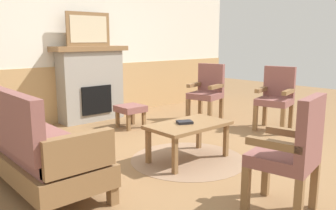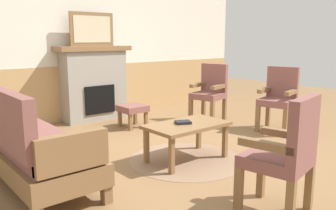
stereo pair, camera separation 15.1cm
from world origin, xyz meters
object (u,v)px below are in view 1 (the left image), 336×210
fireplace (91,83)px  book_on_table (185,122)px  armchair_near_fireplace (207,90)px  framed_picture (88,29)px  couch (32,146)px  armchair_front_left (292,150)px  footstool (131,110)px  coffee_table (189,128)px  armchair_by_window_left (276,95)px

fireplace → book_on_table: fireplace is taller
fireplace → armchair_near_fireplace: 2.01m
framed_picture → couch: size_ratio=0.44×
couch → book_on_table: (1.60, -0.45, 0.06)m
framed_picture → book_on_table: (-0.23, -2.55, -1.10)m
armchair_near_fireplace → armchair_front_left: 3.31m
armchair_near_fireplace → framed_picture: bearing=137.2°
armchair_near_fireplace → fireplace: bearing=137.2°
footstool → armchair_front_left: size_ratio=0.41×
fireplace → armchair_front_left: size_ratio=1.33×
framed_picture → armchair_front_left: framed_picture is taller
fireplace → coffee_table: bearing=-94.3°
armchair_near_fireplace → armchair_front_left: (-1.97, -2.66, 0.00)m
armchair_by_window_left → armchair_near_fireplace: bearing=107.9°
book_on_table → footstool: 1.73m
framed_picture → armchair_by_window_left: framed_picture is taller
book_on_table → armchair_front_left: bearing=-100.2°
fireplace → couch: size_ratio=0.72×
coffee_table → armchair_near_fireplace: 2.07m
fireplace → couch: bearing=-131.1°
fireplace → armchair_by_window_left: size_ratio=1.33×
book_on_table → couch: bearing=164.1°
footstool → coffee_table: bearing=-103.0°
framed_picture → couch: framed_picture is taller
couch → book_on_table: size_ratio=10.43×
couch → footstool: bearing=30.9°
coffee_table → armchair_near_fireplace: (1.67, 1.21, 0.15)m
fireplace → framed_picture: size_ratio=1.62×
framed_picture → book_on_table: framed_picture is taller
armchair_front_left → fireplace: bearing=83.0°
book_on_table → framed_picture: bearing=84.8°
couch → armchair_near_fireplace: 3.38m
fireplace → book_on_table: (-0.23, -2.55, -0.20)m
framed_picture → coffee_table: framed_picture is taller
coffee_table → armchair_by_window_left: size_ratio=0.98×
fireplace → framed_picture: 0.91m
armchair_front_left → framed_picture: bearing=83.0°
armchair_near_fireplace → armchair_by_window_left: same height
book_on_table → armchair_near_fireplace: armchair_near_fireplace is taller
armchair_near_fireplace → armchair_front_left: size_ratio=1.00×
coffee_table → fireplace: bearing=85.7°
armchair_near_fireplace → armchair_by_window_left: (0.36, -1.11, 0.00)m
armchair_near_fireplace → armchair_by_window_left: size_ratio=1.00×
armchair_by_window_left → fireplace: bearing=126.6°
framed_picture → armchair_front_left: size_ratio=0.82×
couch → fireplace: bearing=48.9°
couch → coffee_table: bearing=-16.4°
book_on_table → armchair_front_left: 1.51m
footstool → armchair_front_left: armchair_front_left is taller
book_on_table → armchair_near_fireplace: bearing=34.7°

